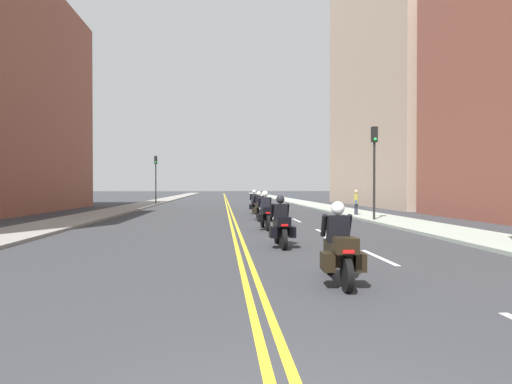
{
  "coord_description": "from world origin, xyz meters",
  "views": [
    {
      "loc": [
        -0.56,
        -2.52,
        1.83
      ],
      "look_at": [
        1.26,
        19.85,
        1.55
      ],
      "focal_mm": 29.38,
      "sensor_mm": 36.0,
      "label": 1
    }
  ],
  "objects_px": {
    "motorcycle_0": "(339,250)",
    "motorcycle_4": "(254,204)",
    "motorcycle_1": "(281,226)",
    "traffic_light_near": "(374,157)",
    "traffic_light_far": "(156,171)",
    "motorcycle_3": "(259,208)",
    "pedestrian_0": "(356,203)",
    "motorcycle_2": "(265,214)"
  },
  "relations": [
    {
      "from": "pedestrian_0",
      "to": "motorcycle_1",
      "type": "bearing_deg",
      "value": -5.11
    },
    {
      "from": "motorcycle_3",
      "to": "traffic_light_far",
      "type": "bearing_deg",
      "value": 112.73
    },
    {
      "from": "motorcycle_2",
      "to": "motorcycle_4",
      "type": "height_order",
      "value": "motorcycle_2"
    },
    {
      "from": "motorcycle_0",
      "to": "motorcycle_3",
      "type": "relative_size",
      "value": 0.98
    },
    {
      "from": "motorcycle_2",
      "to": "pedestrian_0",
      "type": "bearing_deg",
      "value": 46.1
    },
    {
      "from": "motorcycle_0",
      "to": "pedestrian_0",
      "type": "height_order",
      "value": "pedestrian_0"
    },
    {
      "from": "motorcycle_1",
      "to": "traffic_light_near",
      "type": "height_order",
      "value": "traffic_light_near"
    },
    {
      "from": "motorcycle_0",
      "to": "traffic_light_far",
      "type": "xyz_separation_m",
      "value": [
        -9.0,
        36.2,
        2.79
      ]
    },
    {
      "from": "motorcycle_1",
      "to": "motorcycle_3",
      "type": "height_order",
      "value": "motorcycle_3"
    },
    {
      "from": "motorcycle_2",
      "to": "motorcycle_4",
      "type": "xyz_separation_m",
      "value": [
        0.34,
        10.58,
        -0.01
      ]
    },
    {
      "from": "traffic_light_far",
      "to": "motorcycle_2",
      "type": "bearing_deg",
      "value": -71.58
    },
    {
      "from": "motorcycle_3",
      "to": "pedestrian_0",
      "type": "distance_m",
      "value": 6.34
    },
    {
      "from": "motorcycle_0",
      "to": "motorcycle_4",
      "type": "bearing_deg",
      "value": 93.06
    },
    {
      "from": "motorcycle_3",
      "to": "motorcycle_2",
      "type": "bearing_deg",
      "value": -93.31
    },
    {
      "from": "motorcycle_0",
      "to": "motorcycle_2",
      "type": "height_order",
      "value": "motorcycle_2"
    },
    {
      "from": "motorcycle_1",
      "to": "traffic_light_far",
      "type": "distance_m",
      "value": 32.58
    },
    {
      "from": "motorcycle_1",
      "to": "motorcycle_4",
      "type": "bearing_deg",
      "value": 87.89
    },
    {
      "from": "motorcycle_3",
      "to": "motorcycle_4",
      "type": "xyz_separation_m",
      "value": [
        0.11,
        4.81,
        0.01
      ]
    },
    {
      "from": "motorcycle_3",
      "to": "motorcycle_4",
      "type": "height_order",
      "value": "motorcycle_4"
    },
    {
      "from": "motorcycle_0",
      "to": "motorcycle_1",
      "type": "distance_m",
      "value": 4.92
    },
    {
      "from": "motorcycle_2",
      "to": "pedestrian_0",
      "type": "relative_size",
      "value": 1.33
    },
    {
      "from": "motorcycle_4",
      "to": "pedestrian_0",
      "type": "relative_size",
      "value": 1.37
    },
    {
      "from": "motorcycle_3",
      "to": "traffic_light_far",
      "type": "xyz_separation_m",
      "value": [
        -8.91,
        20.28,
        2.79
      ]
    },
    {
      "from": "traffic_light_far",
      "to": "pedestrian_0",
      "type": "height_order",
      "value": "traffic_light_far"
    },
    {
      "from": "motorcycle_3",
      "to": "traffic_light_near",
      "type": "distance_m",
      "value": 6.86
    },
    {
      "from": "motorcycle_2",
      "to": "traffic_light_far",
      "type": "distance_m",
      "value": 27.59
    },
    {
      "from": "motorcycle_1",
      "to": "pedestrian_0",
      "type": "relative_size",
      "value": 1.26
    },
    {
      "from": "motorcycle_4",
      "to": "traffic_light_far",
      "type": "height_order",
      "value": "traffic_light_far"
    },
    {
      "from": "traffic_light_near",
      "to": "traffic_light_far",
      "type": "height_order",
      "value": "traffic_light_far"
    },
    {
      "from": "motorcycle_1",
      "to": "motorcycle_3",
      "type": "xyz_separation_m",
      "value": [
        0.31,
        11.01,
        0.01
      ]
    },
    {
      "from": "motorcycle_2",
      "to": "pedestrian_0",
      "type": "distance_m",
      "value": 9.71
    },
    {
      "from": "motorcycle_4",
      "to": "motorcycle_0",
      "type": "bearing_deg",
      "value": -91.42
    },
    {
      "from": "motorcycle_1",
      "to": "pedestrian_0",
      "type": "distance_m",
      "value": 14.13
    },
    {
      "from": "traffic_light_near",
      "to": "traffic_light_far",
      "type": "distance_m",
      "value": 26.98
    },
    {
      "from": "motorcycle_0",
      "to": "motorcycle_1",
      "type": "height_order",
      "value": "motorcycle_1"
    },
    {
      "from": "motorcycle_2",
      "to": "motorcycle_3",
      "type": "distance_m",
      "value": 5.77
    },
    {
      "from": "motorcycle_0",
      "to": "traffic_light_far",
      "type": "distance_m",
      "value": 37.4
    },
    {
      "from": "motorcycle_0",
      "to": "motorcycle_1",
      "type": "xyz_separation_m",
      "value": [
        -0.41,
        4.9,
        -0.0
      ]
    },
    {
      "from": "motorcycle_1",
      "to": "traffic_light_near",
      "type": "xyz_separation_m",
      "value": [
        6.16,
        8.71,
        2.76
      ]
    },
    {
      "from": "traffic_light_near",
      "to": "pedestrian_0",
      "type": "bearing_deg",
      "value": 85.59
    },
    {
      "from": "pedestrian_0",
      "to": "motorcycle_2",
      "type": "bearing_deg",
      "value": -19.01
    },
    {
      "from": "motorcycle_1",
      "to": "traffic_light_near",
      "type": "distance_m",
      "value": 11.02
    }
  ]
}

